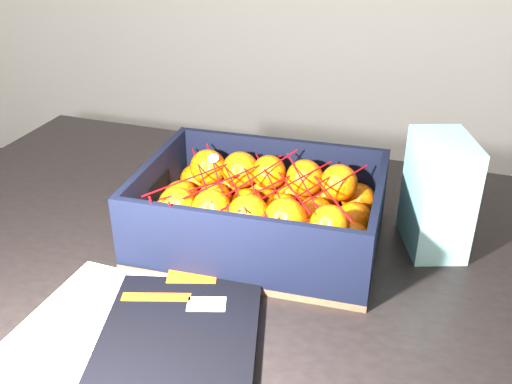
% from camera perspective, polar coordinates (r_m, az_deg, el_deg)
% --- Properties ---
extents(table, '(1.24, 0.87, 0.75)m').
position_cam_1_polar(table, '(1.12, -4.05, -7.91)').
color(table, black).
rests_on(table, ground).
extents(magazine_stack, '(0.37, 0.34, 0.02)m').
position_cam_1_polar(magazine_stack, '(0.84, -12.13, -13.47)').
color(magazine_stack, silver).
rests_on(magazine_stack, table).
extents(produce_crate, '(0.40, 0.30, 0.13)m').
position_cam_1_polar(produce_crate, '(1.01, 0.45, -2.64)').
color(produce_crate, brown).
rests_on(produce_crate, table).
extents(clementine_heap, '(0.38, 0.28, 0.12)m').
position_cam_1_polar(clementine_heap, '(1.00, 0.45, -1.78)').
color(clementine_heap, '#E15604').
rests_on(clementine_heap, produce_crate).
extents(mesh_net, '(0.33, 0.26, 0.09)m').
position_cam_1_polar(mesh_net, '(0.97, -0.04, 0.71)').
color(mesh_net, red).
rests_on(mesh_net, clementine_heap).
extents(retail_carton, '(0.12, 0.15, 0.20)m').
position_cam_1_polar(retail_carton, '(1.01, 17.15, -0.22)').
color(retail_carton, white).
rests_on(retail_carton, table).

